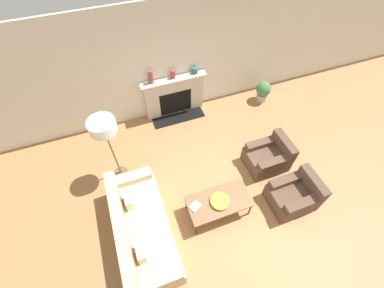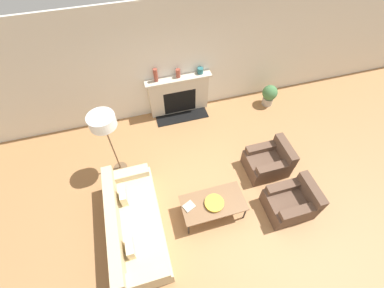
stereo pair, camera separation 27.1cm
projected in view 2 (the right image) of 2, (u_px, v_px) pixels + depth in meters
The scene contains 14 objects.
ground_plane at pixel (209, 204), 5.36m from camera, with size 18.00×18.00×0.00m, color #A87547.
wall_back at pixel (172, 62), 6.00m from camera, with size 18.00×0.06×2.90m.
fireplace at pixel (179, 95), 6.65m from camera, with size 1.66×0.59×1.11m.
couch at pixel (134, 224), 4.79m from camera, with size 0.92×2.19×0.79m.
armchair_near at pixel (292, 202), 5.09m from camera, with size 0.89×0.73×0.74m.
armchair_far at pixel (269, 161), 5.69m from camera, with size 0.89×0.73×0.74m.
coffee_table at pixel (213, 203), 4.91m from camera, with size 1.22×0.64×0.46m.
bowl at pixel (214, 203), 4.84m from camera, with size 0.37×0.37×0.06m.
book at pixel (189, 206), 4.83m from camera, with size 0.25×0.23×0.02m.
floor_lamp at pixel (103, 124), 4.73m from camera, with size 0.51×0.51×1.70m.
mantel_vase_left at pixel (156, 75), 5.99m from camera, with size 0.10×0.10×0.33m.
mantel_vase_center_left at pixel (178, 73), 6.13m from camera, with size 0.11×0.11×0.21m.
mantel_vase_center_right at pixel (200, 71), 6.25m from camera, with size 0.15×0.15×0.14m.
potted_plant at pixel (269, 94), 6.97m from camera, with size 0.40×0.40×0.61m.
Camera 2 is at (-0.98, -2.13, 4.99)m, focal length 24.00 mm.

